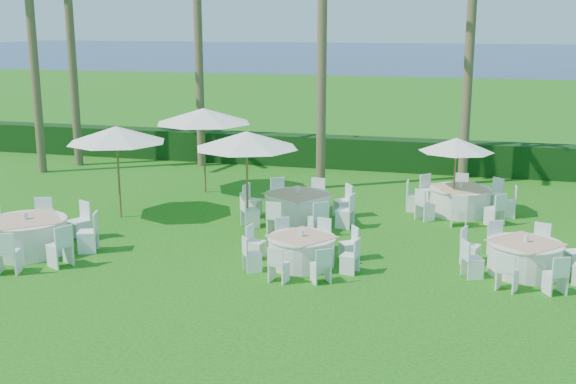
% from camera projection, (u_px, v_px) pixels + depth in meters
% --- Properties ---
extents(ground, '(120.00, 120.00, 0.00)m').
position_uv_depth(ground, '(245.00, 264.00, 17.01)').
color(ground, '#14590F').
rests_on(ground, ground).
extents(hedge, '(34.00, 1.00, 1.20)m').
position_uv_depth(hedge, '(342.00, 152.00, 28.14)').
color(hedge, black).
rests_on(hedge, ground).
extents(ocean, '(260.00, 260.00, 0.00)m').
position_uv_depth(ocean, '(451.00, 57.00, 112.83)').
color(ocean, '#081353').
rests_on(ocean, ground).
extents(banquet_table_a, '(3.40, 3.40, 1.03)m').
position_uv_depth(banquet_table_a, '(27.00, 235.00, 17.75)').
color(banquet_table_a, silver).
rests_on(banquet_table_a, ground).
extents(banquet_table_b, '(2.81, 2.81, 0.86)m').
position_uv_depth(banquet_table_b, '(302.00, 250.00, 16.87)').
color(banquet_table_b, silver).
rests_on(banquet_table_b, ground).
extents(banquet_table_c, '(2.90, 2.90, 0.90)m').
position_uv_depth(banquet_table_c, '(525.00, 257.00, 16.31)').
color(banquet_table_c, silver).
rests_on(banquet_table_c, ground).
extents(banquet_table_e, '(3.32, 3.32, 1.00)m').
position_uv_depth(banquet_table_e, '(298.00, 207.00, 20.52)').
color(banquet_table_e, silver).
rests_on(banquet_table_e, ground).
extents(banquet_table_f, '(3.16, 3.16, 0.96)m').
position_uv_depth(banquet_table_f, '(460.00, 200.00, 21.37)').
color(banquet_table_f, silver).
rests_on(banquet_table_f, ground).
extents(umbrella_a, '(2.85, 2.85, 2.68)m').
position_uv_depth(umbrella_a, '(116.00, 134.00, 20.52)').
color(umbrella_a, brown).
rests_on(umbrella_a, ground).
extents(umbrella_b, '(2.90, 2.90, 2.66)m').
position_uv_depth(umbrella_b, '(247.00, 140.00, 19.68)').
color(umbrella_b, brown).
rests_on(umbrella_b, ground).
extents(umbrella_c, '(3.18, 3.18, 2.82)m').
position_uv_depth(umbrella_c, '(203.00, 116.00, 23.56)').
color(umbrella_c, brown).
rests_on(umbrella_c, ground).
extents(umbrella_d, '(2.18, 2.18, 2.29)m').
position_uv_depth(umbrella_d, '(456.00, 145.00, 20.94)').
color(umbrella_d, brown).
rests_on(umbrella_d, ground).
extents(palm_a, '(4.40, 4.16, 9.75)m').
position_uv_depth(palm_a, '(70.00, 28.00, 27.49)').
color(palm_a, brown).
rests_on(palm_a, ground).
extents(palm_b, '(4.24, 4.37, 8.13)m').
position_uv_depth(palm_b, '(199.00, 50.00, 27.61)').
color(palm_b, brown).
rests_on(palm_b, ground).
extents(palm_c, '(4.28, 4.35, 10.62)m').
position_uv_depth(palm_c, '(322.00, 15.00, 23.52)').
color(palm_c, brown).
rests_on(palm_c, ground).
extents(palm_d, '(4.29, 4.34, 7.93)m').
position_uv_depth(palm_d, '(469.00, 57.00, 24.42)').
color(palm_d, brown).
rests_on(palm_d, ground).
extents(palm_f, '(4.16, 4.40, 9.14)m').
position_uv_depth(palm_f, '(32.00, 37.00, 26.22)').
color(palm_f, brown).
rests_on(palm_f, ground).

